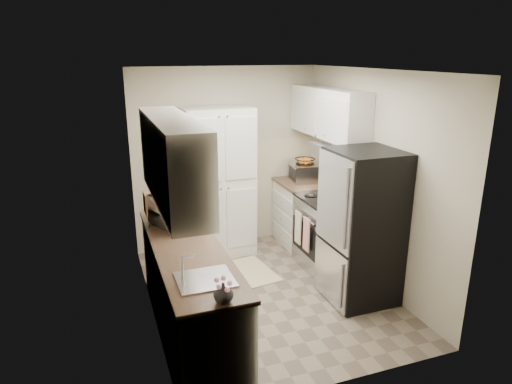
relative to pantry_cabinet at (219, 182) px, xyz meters
The scene contains 16 objects.
ground 1.66m from the pantry_cabinet, 81.35° to the right, with size 3.20×3.20×0.00m, color #7A6B56.
room_shell 1.48m from the pantry_cabinet, 82.18° to the right, with size 2.64×3.24×2.52m.
pantry_cabinet is the anchor object (origin of this frame).
base_cabinet_left 2.00m from the pantry_cabinet, 114.36° to the right, with size 0.60×2.30×0.88m, color silver.
countertop_left 1.92m from the pantry_cabinet, 114.36° to the right, with size 0.63×2.33×0.04m, color brown.
base_cabinet_right 1.32m from the pantry_cabinet, ahead, with size 0.60×0.80×0.88m, color silver.
countertop_right 1.20m from the pantry_cabinet, ahead, with size 0.63×0.83×0.04m, color brown.
electric_range 1.58m from the pantry_cabinet, 38.22° to the right, with size 0.71×0.78×1.13m.
refrigerator 2.07m from the pantry_cabinet, 56.54° to the right, with size 0.70×0.72×1.70m, color #B7B7BC.
microwave 1.40m from the pantry_cabinet, 123.62° to the right, with size 0.56×0.38×0.31m, color #A1A1A6.
wine_bottle 1.26m from the pantry_cabinet, 138.26° to the right, with size 0.07×0.07×0.29m, color black.
flower_vase 2.93m from the pantry_cabinet, 104.64° to the right, with size 0.15×0.15×0.15m, color silver.
cutting_board 1.11m from the pantry_cabinet, 133.64° to the right, with size 0.02×0.25×0.31m, color #4A8533.
toaster_oven 1.22m from the pantry_cabinet, ahead, with size 0.33×0.42×0.24m, color #A8A8AC.
fruit_basket 1.27m from the pantry_cabinet, ahead, with size 0.28×0.28×0.12m, color orange, non-canonical shape.
kitchen_mat 1.26m from the pantry_cabinet, 75.44° to the right, with size 0.49×0.79×0.01m, color beige.
Camera 1 is at (-1.72, -4.38, 2.68)m, focal length 32.00 mm.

